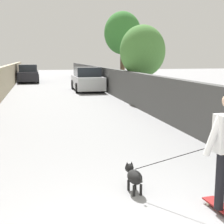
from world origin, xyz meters
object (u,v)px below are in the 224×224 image
at_px(tree_right_mid, 123,34).
at_px(skateboard, 224,209).
at_px(dog, 134,176).
at_px(tree_right_distant, 143,51).
at_px(car_near, 87,80).
at_px(car_far, 28,74).

xyz_separation_m(tree_right_mid, skateboard, (-17.93, 3.16, -3.68)).
bearing_deg(dog, tree_right_distant, -18.53).
relative_size(tree_right_distant, skateboard, 4.64).
bearing_deg(tree_right_mid, dog, 166.10).
relative_size(dog, car_near, 0.32).
bearing_deg(car_near, tree_right_distant, -159.14).
distance_m(skateboard, car_near, 17.26).
bearing_deg(car_near, dog, 174.22).
bearing_deg(skateboard, tree_right_distant, -12.47).
height_order(tree_right_distant, skateboard, tree_right_distant).
distance_m(tree_right_mid, car_near, 4.02).
bearing_deg(tree_right_distant, dog, 161.47).
xyz_separation_m(tree_right_mid, car_near, (-0.69, 2.55, -3.03)).
bearing_deg(skateboard, car_far, 7.37).
bearing_deg(dog, skateboard, -134.15).
xyz_separation_m(car_near, car_far, (8.45, 3.94, 0.00)).
relative_size(tree_right_distant, car_far, 0.90).
relative_size(skateboard, car_far, 0.19).
xyz_separation_m(dog, car_near, (16.24, -1.64, 0.44)).
relative_size(skateboard, dog, 0.63).
bearing_deg(car_near, car_far, 25.00).
bearing_deg(tree_right_distant, car_near, 20.86).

